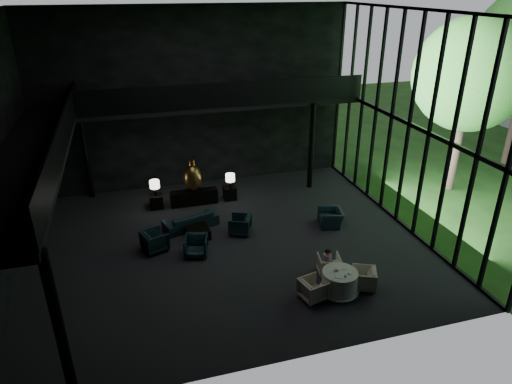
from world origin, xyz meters
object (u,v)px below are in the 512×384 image
object	(u,v)px
side_table_right	(230,193)
coffee_table	(198,232)
lounge_armchair_west	(155,239)
sofa	(190,218)
dining_chair_west	(313,289)
console	(194,197)
bronze_urn	(193,178)
dining_chair_east	(364,278)
window_armchair	(331,216)
table_lamp_right	(230,178)
child	(327,257)
dining_chair_north	(329,264)
table_lamp_left	(155,185)
lounge_armchair_east	(240,224)
side_table_left	(156,201)
lounge_armchair_south	(196,245)
dining_table	(339,283)

from	to	relation	value
side_table_right	coffee_table	size ratio (longest dim) A/B	0.70
lounge_armchair_west	sofa	bearing A→B (deg)	-69.19
coffee_table	dining_chair_west	world-z (taller)	dining_chair_west
console	sofa	xyz separation A→B (m)	(-0.46, -2.01, 0.10)
bronze_urn	dining_chair_east	size ratio (longest dim) A/B	2.01
sofa	window_armchair	xyz separation A→B (m)	(5.35, -1.35, -0.02)
side_table_right	coffee_table	distance (m)	3.48
dining_chair_east	coffee_table	bearing A→B (deg)	-111.27
side_table_right	dining_chair_west	xyz separation A→B (m)	(0.83, -7.55, 0.06)
lounge_armchair_west	dining_chair_east	world-z (taller)	lounge_armchair_west
side_table_right	table_lamp_right	bearing A→B (deg)	-90.00
console	coffee_table	size ratio (longest dim) A/B	2.38
side_table_right	table_lamp_right	distance (m)	0.80
sofa	child	bearing A→B (deg)	113.89
sofa	dining_chair_north	xyz separation A→B (m)	(3.90, -4.38, -0.09)
table_lamp_left	child	bearing A→B (deg)	-53.40
window_armchair	lounge_armchair_east	bearing A→B (deg)	-82.63
child	coffee_table	bearing A→B (deg)	-45.78
lounge_armchair_west	coffee_table	distance (m)	1.71
side_table_right	dining_chair_north	world-z (taller)	dining_chair_north
dining_chair_east	dining_chair_west	xyz separation A→B (m)	(-1.74, -0.07, 0.01)
table_lamp_left	coffee_table	bearing A→B (deg)	-66.03
dining_chair_east	dining_chair_west	world-z (taller)	dining_chair_west
side_table_left	table_lamp_left	xyz separation A→B (m)	(0.00, -0.05, 0.79)
dining_chair_east	console	bearing A→B (deg)	-126.31
lounge_armchair_east	window_armchair	size ratio (longest dim) A/B	0.90
table_lamp_left	dining_chair_north	xyz separation A→B (m)	(5.04, -6.44, -0.75)
table_lamp_left	side_table_right	xyz separation A→B (m)	(3.20, 0.02, -0.79)
lounge_armchair_south	sofa	bearing A→B (deg)	102.88
dining_chair_north	bronze_urn	bearing A→B (deg)	-49.61
sofa	dining_chair_east	bearing A→B (deg)	114.85
dining_chair_north	dining_chair_east	bearing A→B (deg)	137.49
lounge_armchair_west	coffee_table	size ratio (longest dim) A/B	1.05
lounge_armchair_south	dining_chair_east	size ratio (longest dim) A/B	1.19
lounge_armchair_west	window_armchair	world-z (taller)	lounge_armchair_west
side_table_right	coffee_table	world-z (taller)	side_table_right
table_lamp_left	lounge_armchair_east	distance (m)	4.26
lounge_armchair_west	coffee_table	world-z (taller)	lounge_armchair_west
side_table_left	window_armchair	bearing A→B (deg)	-28.02
table_lamp_left	coffee_table	distance (m)	3.27
dining_chair_east	dining_chair_west	size ratio (longest dim) A/B	0.98
side_table_right	dining_chair_east	distance (m)	7.91
child	dining_chair_west	bearing A→B (deg)	47.40
window_armchair	dining_table	world-z (taller)	window_armchair
dining_chair_east	lounge_armchair_south	bearing A→B (deg)	-100.76
dining_chair_east	table_lamp_right	bearing A→B (deg)	-136.31
console	table_lamp_left	distance (m)	1.77
coffee_table	dining_chair_west	distance (m)	5.41
lounge_armchair_east	dining_table	size ratio (longest dim) A/B	0.67
window_armchair	dining_chair_west	distance (m)	4.80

